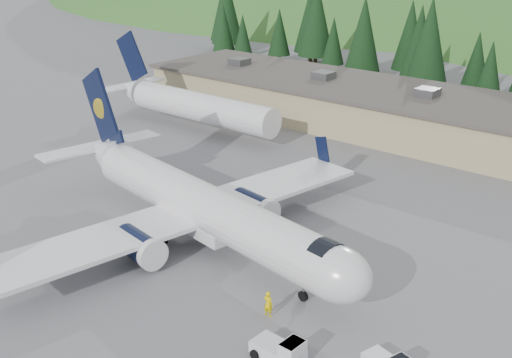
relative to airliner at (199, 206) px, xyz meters
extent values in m
plane|color=#5D5D62|center=(1.04, -0.17, -3.18)|extent=(600.00, 600.00, 0.00)
cylinder|color=white|center=(1.04, -0.17, 0.16)|extent=(27.76, 8.04, 3.70)
ellipsoid|color=white|center=(14.62, -2.36, 0.16)|extent=(5.33, 4.41, 3.70)
cylinder|color=black|center=(13.65, -2.21, 0.60)|extent=(1.84, 3.23, 3.05)
cone|color=white|center=(-15.46, 2.50, 0.55)|extent=(6.41, 4.59, 3.70)
cube|color=white|center=(0.07, -0.01, -1.39)|extent=(8.26, 4.36, 0.98)
cube|color=white|center=(-0.90, 0.15, -0.82)|extent=(10.67, 33.85, 0.34)
cube|color=black|center=(0.31, 16.88, 0.45)|extent=(1.99, 0.46, 2.82)
cylinder|color=black|center=(0.98, 5.62, -1.66)|extent=(4.44, 2.89, 2.26)
cylinder|color=white|center=(2.82, 5.32, -1.66)|extent=(0.96, 2.46, 2.40)
cube|color=white|center=(0.98, 5.62, -1.12)|extent=(2.17, 0.59, 0.88)
cylinder|color=black|center=(-0.84, -5.64, -1.66)|extent=(4.44, 2.89, 2.26)
cylinder|color=white|center=(1.00, -5.94, -1.66)|extent=(0.96, 2.46, 2.40)
cube|color=white|center=(-0.84, -5.64, -1.12)|extent=(2.17, 0.59, 0.88)
cube|color=black|center=(-15.26, 2.47, 5.15)|extent=(6.05, 1.26, 7.22)
ellipsoid|color=yellow|center=(-15.04, 2.63, 4.96)|extent=(1.95, 0.49, 1.95)
ellipsoid|color=yellow|center=(-15.10, 2.24, 4.96)|extent=(1.95, 0.49, 1.95)
cube|color=black|center=(-12.74, 2.06, 2.60)|extent=(2.72, 0.68, 1.95)
cube|color=white|center=(-15.94, 2.58, 1.04)|extent=(4.48, 12.54, 0.22)
cylinder|color=slate|center=(11.71, -1.89, -2.30)|extent=(0.23, 0.23, 1.77)
cylinder|color=black|center=(11.71, -1.89, -2.81)|extent=(0.78, 0.39, 0.75)
cylinder|color=slate|center=(-1.45, 2.92, -2.20)|extent=(0.27, 0.27, 1.97)
cylinder|color=black|center=(-1.06, 2.86, -2.64)|extent=(1.12, 0.51, 1.08)
cylinder|color=black|center=(-1.84, 2.99, -2.64)|extent=(1.12, 0.51, 1.08)
cylinder|color=slate|center=(-2.30, -2.32, -2.20)|extent=(0.27, 0.27, 1.97)
cylinder|color=black|center=(-1.91, -2.38, -2.64)|extent=(1.12, 0.51, 1.08)
cylinder|color=black|center=(-2.68, -2.25, -2.64)|extent=(1.12, 0.51, 1.08)
cylinder|color=white|center=(-20.96, 21.83, 0.02)|extent=(22.00, 3.60, 3.60)
cone|color=white|center=(-34.96, 21.83, 0.22)|extent=(5.00, 3.60, 3.60)
cube|color=black|center=(-33.96, 21.83, 4.82)|extent=(5.82, 0.28, 6.89)
cube|color=white|center=(-34.96, 21.83, 0.82)|extent=(2.40, 11.00, 0.20)
cube|color=silver|center=(14.38, -8.11, -2.59)|extent=(3.25, 1.69, 0.75)
cube|color=silver|center=(15.45, -8.14, -1.95)|extent=(1.11, 1.53, 0.96)
cube|color=black|center=(15.45, -8.14, -1.52)|extent=(1.00, 1.42, 0.11)
cylinder|color=black|center=(15.47, -7.28, -2.88)|extent=(0.61, 0.25, 0.60)
cylinder|color=black|center=(13.34, -7.22, -2.88)|extent=(0.61, 0.25, 0.60)
cylinder|color=black|center=(13.29, -8.93, -2.88)|extent=(0.61, 0.25, 0.60)
cylinder|color=black|center=(19.17, -4.11, -2.92)|extent=(0.55, 0.33, 0.52)
cube|color=tan|center=(-3.96, 37.83, -0.78)|extent=(70.00, 16.00, 4.80)
cube|color=#47423D|center=(-3.96, 37.83, 1.77)|extent=(71.00, 17.00, 0.40)
cube|color=slate|center=(-28.96, 37.83, 2.42)|extent=(2.50, 2.50, 1.00)
cube|color=slate|center=(-13.96, 37.83, 2.42)|extent=(2.50, 2.50, 1.00)
cube|color=slate|center=(1.04, 37.83, 2.42)|extent=(2.50, 2.50, 1.00)
imported|color=#F8D000|center=(11.05, -4.89, -2.26)|extent=(0.72, 0.51, 1.85)
cone|color=black|center=(-59.38, 67.82, 5.27)|extent=(6.20, 6.20, 12.68)
cone|color=black|center=(-55.63, 64.48, 5.64)|extent=(6.47, 6.47, 13.23)
cone|color=black|center=(-50.29, 57.57, 3.00)|extent=(4.54, 4.54, 9.28)
cone|color=black|center=(-46.45, 58.68, 2.10)|extent=(3.87, 3.87, 7.92)
cone|color=black|center=(-41.92, 64.03, 2.64)|extent=(4.27, 4.27, 8.73)
cone|color=black|center=(-37.17, 67.65, 5.44)|extent=(6.32, 6.32, 12.93)
cone|color=black|center=(-33.87, 64.62, 5.64)|extent=(6.47, 6.47, 13.24)
cone|color=black|center=(-29.41, 63.55, 2.32)|extent=(4.03, 4.03, 8.25)
cone|color=black|center=(-23.88, 64.68, 3.74)|extent=(5.08, 5.08, 10.38)
cone|color=black|center=(-20.60, 58.96, 4.86)|extent=(5.89, 5.89, 12.06)
cone|color=black|center=(-15.65, 65.56, 4.43)|extent=(5.58, 5.58, 11.42)
cone|color=black|center=(-10.68, 58.88, 4.50)|extent=(5.63, 5.63, 11.52)
cone|color=black|center=(-7.75, 56.01, 5.35)|extent=(6.25, 6.25, 12.79)
cone|color=black|center=(-1.98, 60.26, 2.57)|extent=(4.22, 4.22, 8.63)
cone|color=black|center=(1.66, 56.04, 2.32)|extent=(4.03, 4.03, 8.25)
ellipsoid|color=#1F5317|center=(-88.96, 169.83, -78.18)|extent=(336.00, 240.00, 240.00)
camera|label=1|loc=(33.63, -33.10, 20.56)|focal=45.00mm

